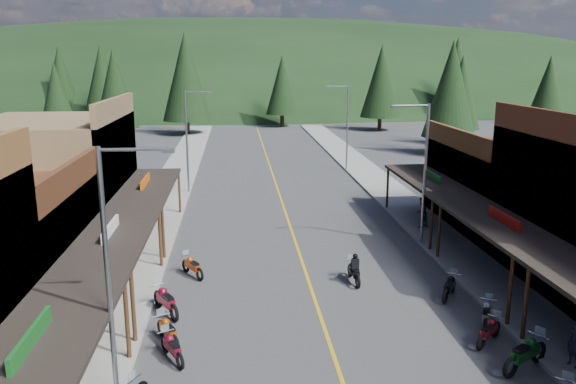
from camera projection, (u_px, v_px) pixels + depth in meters
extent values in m
plane|color=#38383A|center=(318.00, 310.00, 23.66)|extent=(220.00, 220.00, 0.00)
cube|color=gold|center=(280.00, 197.00, 43.04)|extent=(0.15, 90.00, 0.01)
cube|color=gray|center=(165.00, 199.00, 42.23)|extent=(3.40, 94.00, 0.15)
cube|color=gray|center=(391.00, 194.00, 43.81)|extent=(3.40, 94.00, 0.15)
cube|color=black|center=(32.00, 349.00, 14.53)|extent=(3.20, 10.20, 0.18)
cylinder|color=#472D19|center=(127.00, 321.00, 19.37)|extent=(0.16, 0.16, 3.00)
cube|color=#14591E|center=(31.00, 342.00, 14.48)|extent=(0.12, 3.00, 0.70)
cube|color=#3F2111|center=(76.00, 235.00, 23.67)|extent=(0.30, 9.00, 6.20)
cube|color=black|center=(111.00, 236.00, 23.83)|extent=(3.20, 9.00, 0.18)
cylinder|color=#472D19|center=(133.00, 307.00, 20.53)|extent=(0.16, 0.16, 3.00)
cylinder|color=#472D19|center=(160.00, 240.00, 28.09)|extent=(0.16, 0.16, 3.00)
cube|color=silver|center=(111.00, 232.00, 23.78)|extent=(0.12, 3.00, 0.70)
cube|color=brown|center=(52.00, 180.00, 32.53)|extent=(8.00, 10.20, 7.00)
cube|color=brown|center=(119.00, 169.00, 32.74)|extent=(0.30, 10.20, 8.20)
cube|color=black|center=(145.00, 186.00, 33.13)|extent=(3.20, 10.20, 0.18)
cylinder|color=#472D19|center=(163.00, 233.00, 29.25)|extent=(0.16, 0.16, 3.00)
cylinder|color=#472D19|center=(179.00, 193.00, 37.97)|extent=(0.16, 0.16, 3.00)
cube|color=#CC590C|center=(145.00, 183.00, 33.08)|extent=(0.12, 3.00, 0.70)
cylinder|color=#472D19|center=(526.00, 305.00, 20.68)|extent=(0.16, 0.16, 3.00)
cube|color=#562B19|center=(537.00, 201.00, 25.29)|extent=(0.30, 9.00, 8.20)
cube|color=black|center=(504.00, 225.00, 25.41)|extent=(3.20, 9.00, 0.18)
cylinder|color=#472D19|center=(510.00, 292.00, 21.84)|extent=(0.16, 0.16, 3.00)
cylinder|color=#472D19|center=(439.00, 232.00, 29.40)|extent=(0.16, 0.16, 3.00)
cube|color=#B2140F|center=(504.00, 221.00, 25.36)|extent=(0.12, 3.00, 0.70)
cube|color=#4C2D16|center=(513.00, 187.00, 35.31)|extent=(8.00, 10.20, 5.00)
cube|color=#4C2D16|center=(454.00, 179.00, 34.82)|extent=(0.30, 10.20, 6.20)
cube|color=black|center=(431.00, 181.00, 34.71)|extent=(3.20, 10.20, 0.18)
cylinder|color=#472D19|center=(431.00, 225.00, 30.56)|extent=(0.16, 0.16, 3.00)
cylinder|color=#472D19|center=(387.00, 189.00, 39.28)|extent=(0.16, 0.16, 3.00)
cube|color=#14591E|center=(432.00, 178.00, 34.66)|extent=(0.12, 3.00, 0.70)
cylinder|color=gray|center=(108.00, 283.00, 16.28)|extent=(0.16, 0.16, 8.00)
cylinder|color=gray|center=(135.00, 149.00, 15.47)|extent=(2.00, 0.10, 0.10)
cube|color=gray|center=(168.00, 151.00, 15.57)|extent=(0.35, 0.18, 0.12)
cylinder|color=gray|center=(187.00, 143.00, 43.41)|extent=(0.16, 0.16, 8.00)
cylinder|color=gray|center=(198.00, 92.00, 42.60)|extent=(2.00, 0.10, 0.10)
cube|color=gray|center=(210.00, 93.00, 42.69)|extent=(0.35, 0.18, 0.12)
cylinder|color=gray|center=(425.00, 176.00, 31.14)|extent=(0.16, 0.16, 8.00)
cylinder|color=gray|center=(411.00, 106.00, 30.14)|extent=(2.00, 0.10, 0.10)
cube|color=gray|center=(394.00, 107.00, 30.07)|extent=(0.35, 0.18, 0.12)
cylinder|color=gray|center=(347.00, 129.00, 52.45)|extent=(0.16, 0.16, 8.00)
cylinder|color=gray|center=(338.00, 86.00, 51.46)|extent=(2.00, 0.10, 0.10)
cube|color=gray|center=(328.00, 87.00, 51.39)|extent=(0.35, 0.18, 0.12)
ellipsoid|color=black|center=(247.00, 98.00, 154.44)|extent=(310.00, 140.00, 60.00)
cylinder|color=black|center=(105.00, 119.00, 89.06)|extent=(0.60, 0.60, 2.00)
cone|color=black|center=(102.00, 79.00, 87.62)|extent=(5.88, 5.88, 10.50)
cylinder|color=black|center=(188.00, 127.00, 78.71)|extent=(0.60, 0.60, 2.00)
cone|color=black|center=(186.00, 77.00, 77.09)|extent=(6.72, 6.72, 12.00)
cylinder|color=black|center=(282.00, 120.00, 87.73)|extent=(0.60, 0.60, 2.00)
cone|color=black|center=(282.00, 85.00, 86.46)|extent=(5.04, 5.04, 9.00)
cylinder|color=black|center=(380.00, 124.00, 83.19)|extent=(0.60, 0.60, 2.00)
cone|color=black|center=(381.00, 81.00, 81.75)|extent=(5.88, 5.88, 10.50)
cylinder|color=black|center=(453.00, 115.00, 96.27)|extent=(0.60, 0.60, 2.00)
cone|color=black|center=(456.00, 73.00, 94.66)|extent=(6.72, 6.72, 12.00)
cylinder|color=black|center=(545.00, 119.00, 89.61)|extent=(0.60, 0.60, 2.00)
cone|color=black|center=(549.00, 84.00, 88.34)|extent=(5.04, 5.04, 9.00)
cylinder|color=black|center=(64.00, 116.00, 94.15)|extent=(0.60, 0.60, 2.00)
cone|color=black|center=(60.00, 78.00, 92.71)|extent=(5.88, 5.88, 10.50)
cylinder|color=black|center=(61.00, 148.00, 60.18)|extent=(0.60, 0.60, 2.00)
cone|color=black|center=(57.00, 101.00, 59.03)|extent=(4.48, 4.48, 8.00)
cylinder|color=black|center=(458.00, 137.00, 69.21)|extent=(0.60, 0.60, 2.00)
cone|color=black|center=(461.00, 92.00, 67.96)|extent=(4.93, 4.93, 8.80)
cylinder|color=black|center=(118.00, 136.00, 70.23)|extent=(0.60, 0.60, 2.00)
cone|color=black|center=(115.00, 89.00, 68.89)|extent=(5.38, 5.38, 9.60)
cylinder|color=black|center=(447.00, 146.00, 62.06)|extent=(0.60, 0.60, 2.00)
cone|color=black|center=(451.00, 89.00, 60.63)|extent=(5.82, 5.82, 10.40)
imported|color=#211D2C|center=(576.00, 344.00, 18.92)|extent=(0.59, 0.69, 1.62)
imported|color=brown|center=(421.00, 212.00, 34.72)|extent=(1.06, 0.96, 1.90)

